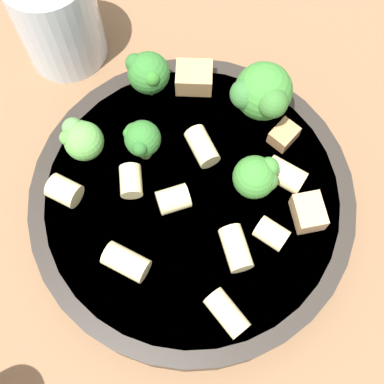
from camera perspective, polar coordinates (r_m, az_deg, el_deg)
name	(u,v)px	position (r m, az deg, el deg)	size (l,w,h in m)	color
ground_plane	(192,213)	(0.39, 0.00, -2.28)	(2.00, 2.00, 0.00)	brown
pasta_bowl	(192,204)	(0.37, 0.00, -1.31)	(0.22, 0.22, 0.03)	#28231E
broccoli_floret_0	(82,139)	(0.36, -11.68, 5.59)	(0.03, 0.03, 0.03)	#93B766
broccoli_floret_1	(262,93)	(0.36, 7.52, 10.43)	(0.04, 0.04, 0.05)	#9EC175
broccoli_floret_2	(257,177)	(0.35, 6.93, 1.59)	(0.03, 0.03, 0.03)	#84AD60
broccoli_floret_3	(141,139)	(0.35, -5.43, 5.67)	(0.02, 0.03, 0.04)	#84AD60
broccoli_floret_4	(151,72)	(0.38, -4.36, 12.68)	(0.03, 0.03, 0.04)	#93B766
rigatoni_0	(202,147)	(0.37, 1.09, 4.87)	(0.01, 0.01, 0.03)	beige
rigatoni_1	(285,175)	(0.36, 9.92, 1.81)	(0.02, 0.02, 0.03)	beige
rigatoni_2	(272,234)	(0.35, 8.48, -4.40)	(0.02, 0.02, 0.02)	beige
rigatoni_3	(227,313)	(0.33, 3.75, -12.77)	(0.01, 0.01, 0.03)	beige
rigatoni_4	(64,191)	(0.36, -13.46, 0.12)	(0.02, 0.02, 0.02)	beige
rigatoni_5	(236,248)	(0.34, 4.70, -6.01)	(0.02, 0.02, 0.03)	beige
rigatoni_6	(126,262)	(0.34, -7.05, -7.42)	(0.02, 0.02, 0.03)	beige
rigatoni_7	(131,181)	(0.36, -6.54, 1.17)	(0.01, 0.01, 0.02)	beige
rigatoni_8	(172,196)	(0.35, -2.14, -0.41)	(0.02, 0.02, 0.02)	beige
chicken_chunk_0	(284,135)	(0.38, 9.76, 6.00)	(0.02, 0.01, 0.01)	#A87A4C
chicken_chunk_1	(194,78)	(0.39, 0.22, 12.11)	(0.03, 0.02, 0.02)	tan
chicken_chunk_2	(308,212)	(0.36, 12.32, -2.14)	(0.02, 0.02, 0.01)	tan
drinking_glass	(59,21)	(0.44, -14.04, 17.25)	(0.06, 0.06, 0.09)	silver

